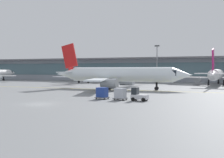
{
  "coord_description": "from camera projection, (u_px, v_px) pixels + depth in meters",
  "views": [
    {
      "loc": [
        24.4,
        -33.83,
        5.05
      ],
      "look_at": [
        3.58,
        19.38,
        3.0
      ],
      "focal_mm": 45.39,
      "sensor_mm": 36.0,
      "label": 1
    }
  ],
  "objects": [
    {
      "name": "taxiway_centreline_stripe",
      "position": [
        118.0,
        90.0,
        68.06
      ],
      "size": [
        110.0,
        1.44,
        0.01
      ],
      "primitive_type": "cube",
      "rotation": [
        0.0,
        0.0,
        -0.01
      ],
      "color": "yellow",
      "rests_on": "ground_plane"
    },
    {
      "name": "cargo_dolly_trailing",
      "position": [
        102.0,
        93.0,
        47.23
      ],
      "size": [
        2.2,
        1.74,
        1.94
      ],
      "rotation": [
        0.0,
        0.0,
        -0.07
      ],
      "color": "#595B60",
      "rests_on": "ground_plane"
    },
    {
      "name": "gate_airplane_2",
      "position": [
        217.0,
        75.0,
        87.31
      ],
      "size": [
        29.97,
        32.26,
        10.69
      ],
      "rotation": [
        0.0,
        0.0,
        1.52
      ],
      "color": "white",
      "rests_on": "ground_plane"
    },
    {
      "name": "baggage_tug",
      "position": [
        138.0,
        95.0,
        44.5
      ],
      "size": [
        2.69,
        1.77,
        2.1
      ],
      "rotation": [
        0.0,
        0.0,
        -0.07
      ],
      "color": "silver",
      "rests_on": "ground_plane"
    },
    {
      "name": "ground_plane",
      "position": [
        40.0,
        104.0,
        40.55
      ],
      "size": [
        400.0,
        400.0,
        0.0
      ],
      "primitive_type": "plane",
      "color": "gray"
    },
    {
      "name": "apron_light_mast_1",
      "position": [
        157.0,
        62.0,
        104.82
      ],
      "size": [
        1.8,
        0.36,
        13.83
      ],
      "color": "gray",
      "rests_on": "ground_plane"
    },
    {
      "name": "gate_airplane_1",
      "position": [
        85.0,
        75.0,
        102.43
      ],
      "size": [
        26.22,
        28.15,
        9.34
      ],
      "rotation": [
        0.0,
        0.0,
        1.6
      ],
      "color": "silver",
      "rests_on": "ground_plane"
    },
    {
      "name": "taxiing_regional_jet",
      "position": [
        119.0,
        75.0,
        69.97
      ],
      "size": [
        35.64,
        33.24,
        11.84
      ],
      "rotation": [
        0.0,
        0.0,
        -0.01
      ],
      "color": "white",
      "rests_on": "ground_plane"
    },
    {
      "name": "terminal_concourse",
      "position": [
        158.0,
        69.0,
        113.84
      ],
      "size": [
        226.12,
        11.0,
        9.6
      ],
      "color": "#8C939E",
      "rests_on": "ground_plane"
    },
    {
      "name": "cargo_dolly_lead",
      "position": [
        120.0,
        94.0,
        45.82
      ],
      "size": [
        2.2,
        1.74,
        1.94
      ],
      "rotation": [
        0.0,
        0.0,
        -0.07
      ],
      "color": "#595B60",
      "rests_on": "ground_plane"
    }
  ]
}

